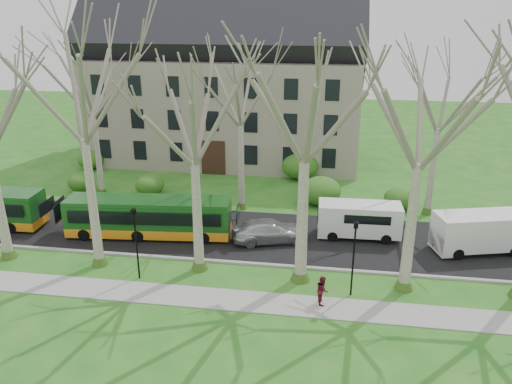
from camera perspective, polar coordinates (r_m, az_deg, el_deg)
ground at (r=29.28m, az=-1.27°, el=-9.70°), size 120.00×120.00×0.00m
sidewalk at (r=27.17m, az=-2.18°, el=-12.27°), size 70.00×2.00×0.06m
road at (r=34.06m, az=0.29°, el=-5.02°), size 80.00×8.00×0.06m
curb at (r=30.53m, az=-0.79°, el=-8.18°), size 80.00×0.25×0.14m
building at (r=50.42m, az=-3.55°, el=12.96°), size 26.50×12.20×16.00m
tree_row_verge at (r=26.72m, az=-1.28°, el=3.70°), size 49.00×7.00×14.00m
tree_row_far at (r=37.38m, az=-0.52°, el=7.06°), size 33.00×7.00×12.00m
lamp_row at (r=27.18m, az=-1.67°, el=-6.07°), size 36.22×0.22×4.30m
hedges at (r=42.24m, az=-4.34°, el=1.54°), size 30.60×8.60×2.00m
bus_follow at (r=34.29m, az=-12.14°, el=-2.77°), size 11.10×3.23×2.74m
sedan at (r=33.00m, az=1.61°, el=-4.46°), size 5.37×3.40×1.45m
van_a at (r=34.09m, az=11.70°, el=-3.22°), size 5.48×2.12×2.37m
van_b at (r=34.50m, az=24.27°, el=-4.27°), size 6.13×3.52×2.52m
pedestrian_b at (r=26.71m, az=7.59°, el=-11.02°), size 0.71×0.85×1.57m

